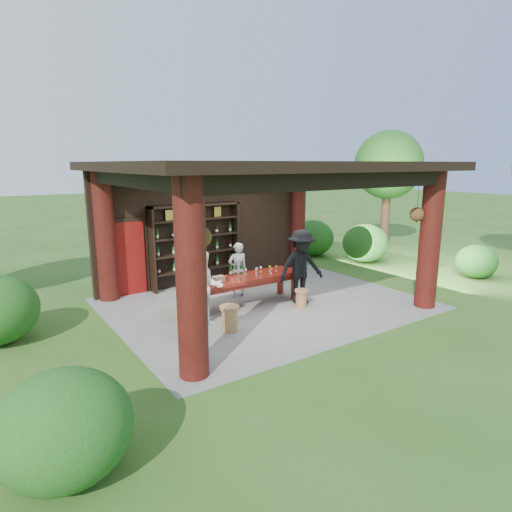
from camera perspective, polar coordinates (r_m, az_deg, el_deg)
ground at (r=10.89m, az=1.19°, el=-6.30°), size 90.00×90.00×0.00m
pavilion at (r=10.75m, az=-0.14°, el=5.13°), size 7.50×6.00×3.60m
wine_shelf at (r=12.30m, az=-8.01°, el=1.44°), size 2.68×0.41×2.35m
tasting_table at (r=10.47m, az=-1.91°, el=-3.45°), size 3.09×0.81×0.75m
stool_near_left at (r=9.07m, az=-3.54°, el=-8.22°), size 0.42×0.42×0.55m
stool_near_right at (r=10.58m, az=6.06°, el=-5.57°), size 0.34×0.34×0.45m
stool_far_left at (r=8.97m, az=-9.58°, el=-8.66°), size 0.41×0.41×0.54m
host at (r=11.29m, az=-2.46°, el=-1.81°), size 0.58×0.42×1.45m
guest_woman at (r=9.23m, az=-6.87°, el=-4.39°), size 0.95×0.82×1.67m
guest_man at (r=10.73m, az=6.04°, el=-1.44°), size 1.30×0.86×1.87m
table_bottles at (r=10.67m, az=-2.69°, el=-1.63°), size 0.42×0.16×0.31m
table_glasses at (r=10.81m, az=0.86°, el=-1.88°), size 0.91×0.34×0.15m
napkin_basket at (r=10.02m, az=-5.00°, el=-3.08°), size 0.26×0.18×0.14m
shrubs at (r=11.65m, az=2.56°, el=-2.20°), size 13.97×9.01×1.36m
trees at (r=14.02m, az=10.32°, el=11.67°), size 20.78×8.55×4.80m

